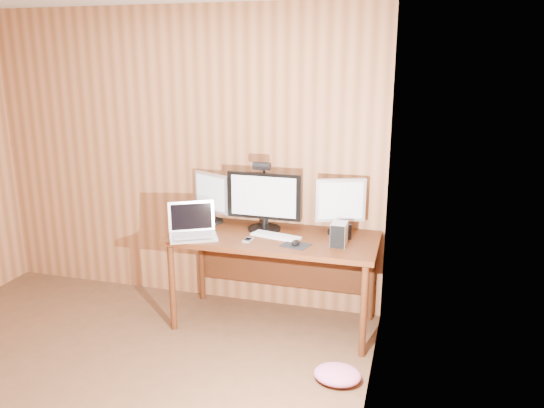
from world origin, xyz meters
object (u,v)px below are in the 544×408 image
at_px(monitor_left, 212,196).
at_px(speaker, 348,232).
at_px(monitor_center, 264,200).
at_px(desk, 276,248).
at_px(hard_drive, 339,234).
at_px(keyboard, 276,236).
at_px(mouse, 296,243).
at_px(desk_lamp, 264,184).
at_px(phone, 248,240).
at_px(monitor_right, 340,204).
at_px(laptop, 192,228).

height_order(monitor_left, speaker, monitor_left).
xyz_separation_m(monitor_center, speaker, (0.68, -0.04, -0.19)).
bearing_deg(desk, hard_drive, -16.00).
bearing_deg(keyboard, speaker, 23.75).
xyz_separation_m(mouse, desk_lamp, (-0.34, 0.33, 0.34)).
relative_size(hard_drive, speaker, 1.48).
xyz_separation_m(monitor_left, desk_lamp, (0.46, -0.04, 0.14)).
distance_m(desk, phone, 0.31).
bearing_deg(speaker, mouse, -144.73).
bearing_deg(phone, speaker, 23.86).
relative_size(keyboard, hard_drive, 2.35).
bearing_deg(speaker, monitor_right, 126.84).
xyz_separation_m(desk, monitor_left, (-0.59, 0.13, 0.35)).
bearing_deg(phone, monitor_left, 144.32).
bearing_deg(desk, desk_lamp, 142.72).
height_order(monitor_right, desk_lamp, desk_lamp).
height_order(monitor_left, phone, monitor_left).
bearing_deg(desk_lamp, desk, -46.01).
bearing_deg(desk_lamp, mouse, -53.17).
bearing_deg(laptop, monitor_right, -9.57).
distance_m(monitor_center, hard_drive, 0.68).
distance_m(monitor_left, keyboard, 0.69).
bearing_deg(monitor_center, monitor_left, 171.25).
relative_size(monitor_right, hard_drive, 2.54).
relative_size(desk, keyboard, 3.93).
xyz_separation_m(monitor_left, monitor_right, (1.07, -0.01, 0.01)).
height_order(hard_drive, speaker, hard_drive).
xyz_separation_m(speaker, desk_lamp, (-0.69, 0.08, 0.31)).
bearing_deg(phone, laptop, -174.83).
height_order(phone, speaker, speaker).
bearing_deg(monitor_right, speaker, -73.05).
height_order(monitor_center, monitor_left, monitor_center).
bearing_deg(monitor_right, phone, -170.25).
bearing_deg(speaker, laptop, -167.82).
height_order(monitor_center, desk_lamp, desk_lamp).
distance_m(keyboard, mouse, 0.24).
xyz_separation_m(monitor_center, laptop, (-0.49, -0.29, -0.18)).
distance_m(phone, desk_lamp, 0.49).
height_order(monitor_right, keyboard, monitor_right).
bearing_deg(monitor_center, laptop, -148.41).
distance_m(keyboard, phone, 0.23).
bearing_deg(desk_lamp, monitor_center, -84.10).
bearing_deg(mouse, desk, 140.48).
height_order(keyboard, desk_lamp, desk_lamp).
height_order(monitor_right, mouse, monitor_right).
height_order(mouse, speaker, speaker).
bearing_deg(desk, speaker, 1.41).
relative_size(monitor_center, monitor_right, 1.36).
xyz_separation_m(monitor_left, hard_drive, (1.10, -0.28, -0.14)).
relative_size(monitor_right, speaker, 3.76).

